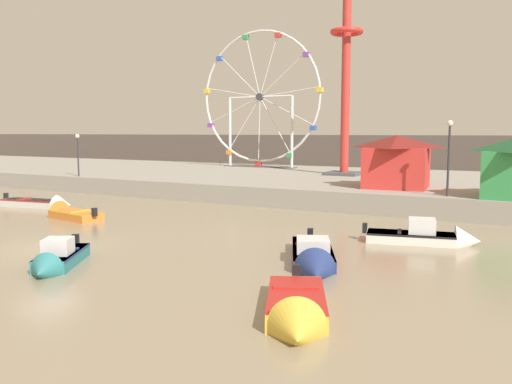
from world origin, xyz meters
TOP-DOWN VIEW (x-y plane):
  - ground_plane at (0.00, 0.00)m, footprint 240.00×240.00m
  - quay_promenade at (0.00, 25.48)m, footprint 110.00×21.69m
  - distant_town_skyline at (0.00, 45.49)m, footprint 140.00×3.00m
  - motorboat_navy_blue at (10.69, 2.58)m, footprint 3.60×5.57m
  - motorboat_orange_hull at (-5.42, 5.87)m, footprint 4.47×2.06m
  - motorboat_teal_painted at (2.94, -2.05)m, footprint 2.86×3.81m
  - motorboat_pale_grey at (-10.00, 7.97)m, footprint 5.31×1.97m
  - motorboat_white_red_stripe at (13.64, 8.40)m, footprint 4.89×2.28m
  - motorboat_mustard_yellow at (12.45, -2.80)m, footprint 3.16×4.60m
  - ferris_wheel_white_frame at (-7.24, 31.97)m, footprint 13.18×1.20m
  - drop_tower_red_tower at (3.39, 26.81)m, footprint 2.80×2.80m
  - carnival_booth_red_striped at (9.62, 18.78)m, footprint 4.49×4.24m
  - promenade_lamp_near at (-14.75, 15.35)m, footprint 0.32×0.32m
  - promenade_lamp_far at (13.19, 15.62)m, footprint 0.32×0.32m

SIDE VIEW (x-z plane):
  - ground_plane at x=0.00m, z-range 0.00..0.00m
  - motorboat_orange_hull at x=-5.42m, z-range -0.41..0.90m
  - motorboat_mustard_yellow at x=12.45m, z-range -0.46..0.96m
  - motorboat_pale_grey at x=-10.00m, z-range -0.33..0.84m
  - motorboat_navy_blue at x=10.69m, z-range -0.42..0.97m
  - motorboat_white_red_stripe at x=13.64m, z-range -0.42..1.06m
  - motorboat_teal_painted at x=2.94m, z-range -0.35..0.99m
  - quay_promenade at x=0.00m, z-range 0.00..1.24m
  - distant_town_skyline at x=0.00m, z-range 0.00..4.40m
  - carnival_booth_red_striped at x=9.62m, z-range 1.31..4.62m
  - promenade_lamp_near at x=-14.75m, z-range 1.80..5.15m
  - promenade_lamp_far at x=13.19m, z-range 1.86..6.00m
  - ferris_wheel_white_frame at x=-7.24m, z-range 1.27..14.75m
  - drop_tower_red_tower at x=3.39m, z-range 1.28..16.44m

